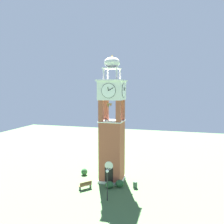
# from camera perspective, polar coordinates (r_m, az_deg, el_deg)

# --- Properties ---
(ground) EXTENTS (80.00, 80.00, 0.00)m
(ground) POSITION_cam_1_polar(r_m,az_deg,el_deg) (32.63, -0.00, -16.51)
(ground) COLOR #476B3D
(clock_tower) EXTENTS (3.46, 3.46, 16.65)m
(clock_tower) POSITION_cam_1_polar(r_m,az_deg,el_deg) (30.69, -0.00, -4.51)
(clock_tower) COLOR #9E4C38
(clock_tower) RESTS_ON ground
(park_bench) EXTENTS (1.39, 1.49, 0.95)m
(park_bench) POSITION_cam_1_polar(r_m,az_deg,el_deg) (30.16, -6.56, -17.47)
(park_bench) COLOR brown
(park_bench) RESTS_ON ground
(lamp_post) EXTENTS (0.36, 0.36, 3.57)m
(lamp_post) POSITION_cam_1_polar(r_m,az_deg,el_deg) (26.43, -1.16, -16.15)
(lamp_post) COLOR black
(lamp_post) RESTS_ON ground
(trash_bin) EXTENTS (0.52, 0.52, 0.80)m
(trash_bin) POSITION_cam_1_polar(r_m,az_deg,el_deg) (30.45, 5.73, -17.41)
(trash_bin) COLOR #38513D
(trash_bin) RESTS_ON ground
(shrub_near_entry) EXTENTS (0.88, 0.88, 0.93)m
(shrub_near_entry) POSITION_cam_1_polar(r_m,az_deg,el_deg) (34.62, -6.85, -14.40)
(shrub_near_entry) COLOR #28562D
(shrub_near_entry) RESTS_ON ground
(shrub_left_of_tower) EXTENTS (1.06, 1.06, 0.87)m
(shrub_left_of_tower) POSITION_cam_1_polar(r_m,az_deg,el_deg) (30.61, 1.89, -17.18)
(shrub_left_of_tower) COLOR #28562D
(shrub_left_of_tower) RESTS_ON ground
(shrub_behind_bench) EXTENTS (1.03, 1.03, 0.85)m
(shrub_behind_bench) POSITION_cam_1_polar(r_m,az_deg,el_deg) (30.26, -0.65, -17.48)
(shrub_behind_bench) COLOR #28562D
(shrub_behind_bench) RESTS_ON ground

